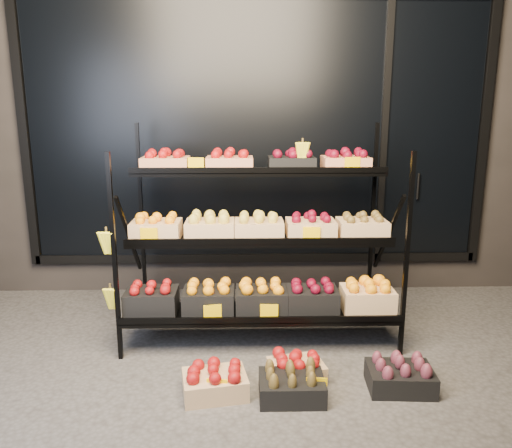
{
  "coord_description": "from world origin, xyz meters",
  "views": [
    {
      "loc": [
        -0.12,
        -3.16,
        1.78
      ],
      "look_at": [
        -0.03,
        0.55,
        0.92
      ],
      "focal_mm": 35.0,
      "sensor_mm": 36.0,
      "label": 1
    }
  ],
  "objects_px": {
    "display_rack": "(258,239)",
    "floor_crate_left": "(215,381)",
    "floor_crate_midright": "(296,367)",
    "floor_crate_midleft": "(292,384)"
  },
  "relations": [
    {
      "from": "display_rack",
      "to": "floor_crate_left",
      "type": "bearing_deg",
      "value": -108.36
    },
    {
      "from": "floor_crate_left",
      "to": "display_rack",
      "type": "bearing_deg",
      "value": 61.62
    },
    {
      "from": "floor_crate_midright",
      "to": "floor_crate_midleft",
      "type": "bearing_deg",
      "value": -115.26
    },
    {
      "from": "display_rack",
      "to": "floor_crate_midright",
      "type": "distance_m",
      "value": 1.04
    },
    {
      "from": "display_rack",
      "to": "floor_crate_left",
      "type": "distance_m",
      "value": 1.18
    },
    {
      "from": "floor_crate_left",
      "to": "floor_crate_midleft",
      "type": "height_order",
      "value": "floor_crate_midleft"
    },
    {
      "from": "display_rack",
      "to": "floor_crate_left",
      "type": "relative_size",
      "value": 4.94
    },
    {
      "from": "floor_crate_midleft",
      "to": "floor_crate_midright",
      "type": "height_order",
      "value": "floor_crate_midleft"
    },
    {
      "from": "display_rack",
      "to": "floor_crate_midright",
      "type": "xyz_separation_m",
      "value": [
        0.23,
        -0.74,
        -0.7
      ]
    },
    {
      "from": "floor_crate_midright",
      "to": "floor_crate_left",
      "type": "bearing_deg",
      "value": -174.12
    }
  ]
}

